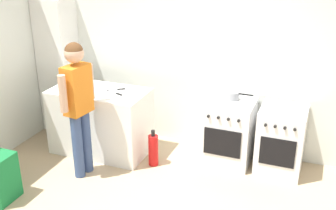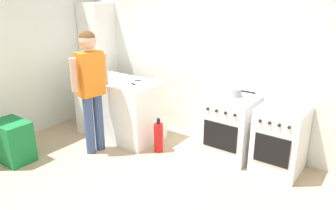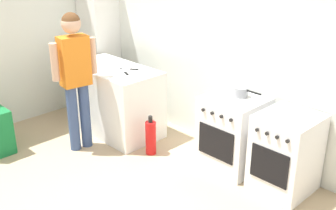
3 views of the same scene
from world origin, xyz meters
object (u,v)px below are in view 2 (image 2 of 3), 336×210
person (91,82)px  recycling_crate_upper (11,132)px  oven_right (280,140)px  knife_bread (92,78)px  larder_cabinet (99,61)px  fire_extinguisher (158,137)px  pot (236,92)px  recycling_crate_lower (14,151)px  knife_utility (134,81)px  oven_left (230,127)px  knife_carving (130,83)px

person → recycling_crate_upper: size_ratio=3.28×
oven_right → recycling_crate_upper: (-2.97, -1.84, -0.01)m
knife_bread → larder_cabinet: 0.83m
oven_right → fire_extinguisher: size_ratio=1.70×
fire_extinguisher → recycling_crate_upper: (-1.42, -1.36, 0.20)m
pot → fire_extinguisher: bearing=-148.1°
knife_bread → person: person is taller
recycling_crate_lower → knife_utility: bearing=62.7°
recycling_crate_lower → larder_cabinet: (-0.36, 1.94, 0.86)m
oven_left → oven_right: same height
knife_carving → recycling_crate_upper: 1.74m
oven_right → recycling_crate_upper: oven_right is taller
knife_utility → larder_cabinet: (-1.17, 0.37, 0.10)m
person → recycling_crate_lower: 1.40m
oven_left → larder_cabinet: bearing=177.8°
knife_bread → recycling_crate_lower: knife_bread is taller
person → oven_right: bearing=23.6°
person → fire_extinguisher: (0.74, 0.52, -0.81)m
oven_right → fire_extinguisher: oven_right is taller
oven_left → knife_bread: size_ratio=2.49×
knife_bread → knife_carving: same height
pot → person: (-1.63, -1.07, 0.13)m
oven_left → knife_utility: (-1.48, -0.27, 0.48)m
knife_bread → recycling_crate_lower: (-0.16, -1.31, -0.76)m
person → oven_left: bearing=31.8°
pot → recycling_crate_lower: 3.09m
recycling_crate_upper → larder_cabinet: bearing=100.5°
knife_utility → recycling_crate_upper: (-0.81, -1.56, -0.48)m
oven_right → recycling_crate_upper: 3.49m
recycling_crate_upper → larder_cabinet: (-0.36, 1.94, 0.58)m
larder_cabinet → oven_left: bearing=-2.2°
recycling_crate_lower → oven_right: bearing=31.7°
oven_right → pot: 0.82m
recycling_crate_upper → person: bearing=50.9°
knife_carving → fire_extinguisher: bearing=-8.9°
knife_utility → knife_carving: bearing=-77.6°
person → knife_carving: bearing=76.0°
recycling_crate_lower → larder_cabinet: bearing=100.5°
knife_bread → larder_cabinet: larder_cabinet is taller
oven_right → knife_carving: knife_carving is taller
knife_bread → recycling_crate_upper: 1.40m
oven_left → larder_cabinet: larder_cabinet is taller
knife_carving → recycling_crate_lower: knife_carving is taller
recycling_crate_lower → knife_bread: bearing=82.9°
knife_bread → knife_utility: bearing=21.8°
fire_extinguisher → knife_carving: bearing=171.1°
oven_right → person: 2.57m
knife_bread → larder_cabinet: size_ratio=0.17×
knife_utility → pot: bearing=13.0°
knife_utility → person: person is taller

